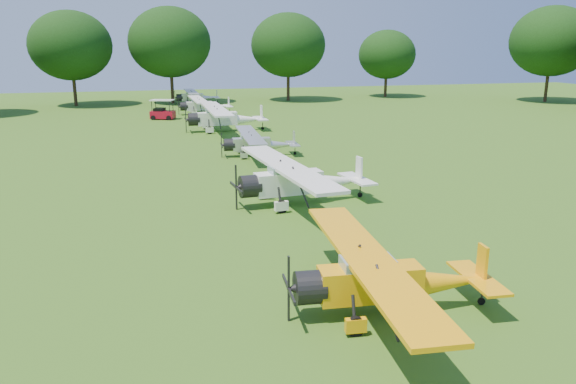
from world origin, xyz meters
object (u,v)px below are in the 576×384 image
object	(u,v)px
aircraft_2	(386,277)
golf_cart	(162,113)
aircraft_5	(223,116)
aircraft_6	(203,104)
aircraft_3	(298,178)
aircraft_4	(257,142)
aircraft_7	(196,96)

from	to	relation	value
aircraft_2	golf_cart	bearing A→B (deg)	100.28
aircraft_2	aircraft_5	distance (m)	37.87
aircraft_2	aircraft_6	bearing A→B (deg)	94.55
aircraft_3	aircraft_4	size ratio (longest dim) A/B	1.26
aircraft_5	aircraft_7	world-z (taller)	aircraft_5
aircraft_2	aircraft_7	xyz separation A→B (m)	(0.79, 63.06, -0.08)
aircraft_4	aircraft_5	xyz separation A→B (m)	(-0.58, 12.63, 0.35)
aircraft_5	aircraft_6	size ratio (longest dim) A/B	1.22
aircraft_4	aircraft_5	world-z (taller)	aircraft_5
aircraft_6	aircraft_7	size ratio (longest dim) A/B	1.03
aircraft_3	aircraft_6	bearing A→B (deg)	85.29
golf_cart	aircraft_5	bearing A→B (deg)	-42.30
aircraft_4	aircraft_5	bearing A→B (deg)	96.48
aircraft_3	aircraft_6	world-z (taller)	aircraft_3
aircraft_2	golf_cart	xyz separation A→B (m)	(-4.36, 48.05, -0.48)
aircraft_4	aircraft_7	xyz separation A→B (m)	(-0.58, 37.82, 0.06)
aircraft_3	golf_cart	distance (m)	36.07
aircraft_2	aircraft_7	distance (m)	63.07
golf_cart	aircraft_7	bearing A→B (deg)	91.98
aircraft_3	aircraft_7	bearing A→B (deg)	84.85
aircraft_2	aircraft_3	world-z (taller)	aircraft_3
aircraft_4	golf_cart	bearing A→B (deg)	107.93
aircraft_2	golf_cart	distance (m)	48.25
aircraft_3	golf_cart	bearing A→B (deg)	93.06
aircraft_6	aircraft_7	xyz separation A→B (m)	(0.30, 11.61, -0.04)
aircraft_2	golf_cart	world-z (taller)	golf_cart
aircraft_4	aircraft_5	size ratio (longest dim) A/B	0.75
aircraft_6	golf_cart	xyz separation A→B (m)	(-4.85, -3.40, -0.43)
aircraft_2	aircraft_3	size ratio (longest dim) A/B	0.90
aircraft_7	golf_cart	size ratio (longest dim) A/B	3.38
aircraft_5	aircraft_6	world-z (taller)	aircraft_5
aircraft_5	aircraft_2	bearing A→B (deg)	-90.86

